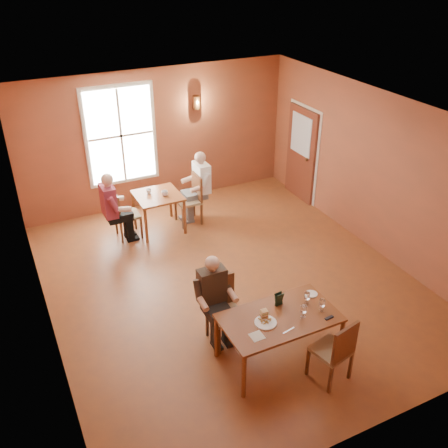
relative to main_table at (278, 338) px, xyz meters
name	(u,v)px	position (x,y,z in m)	size (l,w,h in m)	color
ground	(229,281)	(0.21, 1.97, -0.38)	(6.00, 7.00, 0.01)	brown
wall_back	(157,138)	(0.21, 5.47, 1.12)	(6.00, 0.04, 3.00)	brown
wall_front	(376,341)	(0.21, -1.53, 1.12)	(6.00, 0.04, 3.00)	brown
wall_left	(36,249)	(-2.79, 1.97, 1.12)	(0.04, 7.00, 3.00)	brown
wall_right	(375,172)	(3.21, 1.97, 1.12)	(0.04, 7.00, 3.00)	brown
ceiling	(230,115)	(0.21, 1.97, 2.62)	(6.00, 7.00, 0.04)	white
window	(121,136)	(-0.59, 5.42, 1.32)	(1.36, 0.10, 1.96)	white
door	(301,154)	(3.15, 4.27, 0.67)	(0.12, 1.04, 2.10)	maroon
wall_sconce	(196,102)	(1.11, 5.37, 1.82)	(0.16, 0.16, 0.28)	brown
main_table	(278,338)	(0.00, 0.00, 0.00)	(1.61, 0.91, 0.75)	brown
chair_diner_main	(226,313)	(-0.50, 0.65, 0.14)	(0.46, 0.46, 1.04)	#552F12
diner_main	(227,306)	(-0.50, 0.62, 0.28)	(0.53, 0.53, 1.32)	black
chair_empty	(331,349)	(0.44, -0.61, 0.13)	(0.44, 0.44, 1.01)	brown
plate_food	(266,322)	(-0.24, -0.03, 0.40)	(0.30, 0.30, 0.04)	silver
sandwich	(264,315)	(-0.21, 0.07, 0.43)	(0.09, 0.09, 0.11)	tan
goblet_a	(307,298)	(0.49, 0.08, 0.48)	(0.08, 0.08, 0.20)	white
goblet_b	(322,305)	(0.59, -0.14, 0.48)	(0.08, 0.08, 0.20)	white
goblet_c	(304,311)	(0.29, -0.14, 0.48)	(0.08, 0.08, 0.20)	white
menu_stand	(279,299)	(0.12, 0.23, 0.48)	(0.12, 0.06, 0.20)	black
knife	(289,330)	(-0.04, -0.29, 0.38)	(0.20, 0.02, 0.00)	silver
napkin	(257,336)	(-0.47, -0.20, 0.38)	(0.17, 0.17, 0.01)	silver
side_plate	(311,294)	(0.67, 0.22, 0.38)	(0.18, 0.18, 0.01)	white
sunglasses	(329,318)	(0.59, -0.32, 0.39)	(0.13, 0.04, 0.02)	black
second_table	(159,212)	(-0.26, 4.24, 0.02)	(0.89, 0.89, 0.79)	brown
chair_diner_white	(188,200)	(0.39, 4.24, 0.15)	(0.47, 0.47, 1.05)	#512919
diner_white	(189,191)	(0.42, 4.24, 0.34)	(0.58, 0.58, 1.44)	silver
chair_diner_maroon	(127,214)	(-0.91, 4.24, 0.13)	(0.44, 0.44, 1.01)	#4D2F15
diner_maroon	(125,205)	(-0.94, 4.24, 0.33)	(0.57, 0.57, 1.42)	#5C1A17
cup_a	(165,193)	(-0.15, 4.14, 0.46)	(0.13, 0.13, 0.10)	white
cup_b	(149,192)	(-0.40, 4.36, 0.46)	(0.11, 0.11, 0.10)	silver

